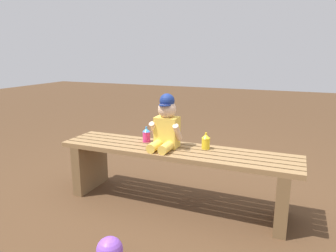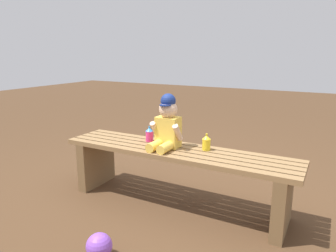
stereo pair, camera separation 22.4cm
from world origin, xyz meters
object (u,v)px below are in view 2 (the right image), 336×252
object	(u,v)px
child_figure	(167,124)
sippy_cup_right	(206,142)
sippy_cup_left	(149,134)
toy_ball	(99,246)
park_bench	(176,167)

from	to	relation	value
child_figure	sippy_cup_right	distance (m)	0.32
sippy_cup_right	child_figure	bearing A→B (deg)	-164.40
sippy_cup_left	toy_ball	xyz separation A→B (m)	(0.20, -0.87, -0.43)
sippy_cup_left	toy_ball	world-z (taller)	sippy_cup_left
park_bench	sippy_cup_right	xyz separation A→B (m)	(0.21, 0.08, 0.20)
toy_ball	sippy_cup_right	bearing A→B (deg)	71.50
park_bench	sippy_cup_left	xyz separation A→B (m)	(-0.28, 0.08, 0.20)
sippy_cup_left	sippy_cup_right	bearing A→B (deg)	0.00
park_bench	sippy_cup_left	world-z (taller)	sippy_cup_left
sippy_cup_right	toy_ball	xyz separation A→B (m)	(-0.29, -0.87, -0.43)
park_bench	toy_ball	bearing A→B (deg)	-95.86
sippy_cup_right	park_bench	bearing A→B (deg)	-158.60
park_bench	child_figure	xyz separation A→B (m)	(-0.07, 0.00, 0.32)
sippy_cup_right	toy_ball	world-z (taller)	sippy_cup_right
park_bench	toy_ball	xyz separation A→B (m)	(-0.08, -0.78, -0.23)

